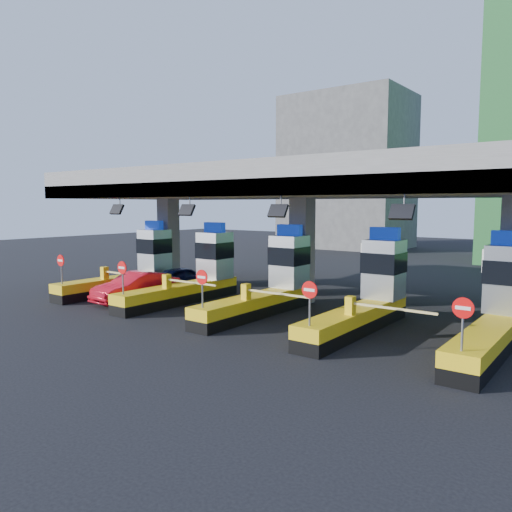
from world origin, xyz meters
The scene contains 10 objects.
ground centered at (0.00, 0.00, 0.00)m, with size 120.00×120.00×0.00m, color black.
toll_canopy centered at (0.00, 2.87, 6.13)m, with size 28.00×12.09×7.00m.
toll_lane_far_left centered at (-10.00, 0.28, 1.40)m, with size 4.43×8.00×4.16m.
toll_lane_left centered at (-5.00, 0.28, 1.40)m, with size 4.43×8.00×4.16m.
toll_lane_center centered at (0.00, 0.28, 1.40)m, with size 4.43×8.00×4.16m.
toll_lane_right centered at (5.00, 0.28, 1.40)m, with size 4.43×8.00×4.16m.
toll_lane_far_right centered at (10.00, 0.28, 1.40)m, with size 4.43×8.00×4.16m.
bg_building_concrete centered at (-14.00, 36.00, 9.00)m, with size 14.00×10.00×18.00m, color #4C4C49.
van centered at (-8.00, 1.47, 0.71)m, with size 1.67×4.16×1.42m, color black.
red_car centered at (-7.15, -2.08, 0.78)m, with size 1.66×4.76×1.57m, color red.
Camera 1 is at (13.60, -19.16, 5.14)m, focal length 35.00 mm.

